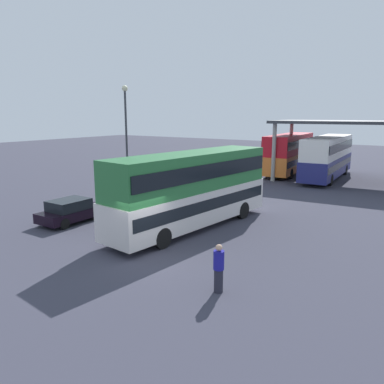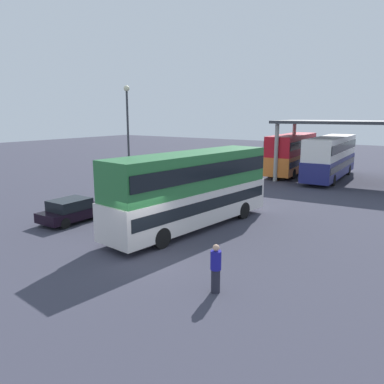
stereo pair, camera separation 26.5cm
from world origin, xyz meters
name	(u,v)px [view 2 (the right image)]	position (x,y,z in m)	size (l,w,h in m)	color
ground_plane	(151,257)	(0.00, 0.00, 0.00)	(140.00, 140.00, 0.00)	#383846
double_decker_main	(192,187)	(-1.00, 4.65, 2.27)	(3.67, 11.16, 4.12)	silver
parked_hatchback	(72,210)	(-7.39, 1.67, 0.67)	(1.82, 3.88, 1.35)	black
double_decker_near_canopy	(292,152)	(-3.32, 26.22, 2.23)	(3.22, 10.45, 4.05)	orange
double_decker_mid_row	(330,156)	(0.83, 25.19, 2.21)	(3.04, 11.64, 4.01)	navy
lamppost_tall	(128,127)	(-10.30, 9.49, 5.14)	(0.44, 0.44, 8.22)	#33353A
pedestrian_waiting	(216,269)	(4.04, -1.22, 0.88)	(0.38, 0.38, 1.76)	#262633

